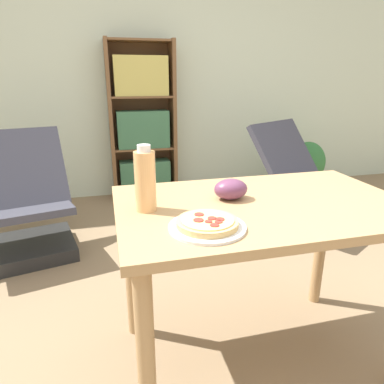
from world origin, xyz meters
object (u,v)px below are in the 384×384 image
at_px(drink_bottle, 145,180).
at_px(lounge_chair_far, 300,194).
at_px(bookshelf, 143,127).
at_px(grape_bunch, 231,189).
at_px(pizza_on_plate, 207,224).
at_px(lounge_chair_near, 24,217).
at_px(potted_plant_floor, 307,166).

distance_m(drink_bottle, lounge_chair_far, 2.06).
bearing_deg(bookshelf, grape_bunch, -87.63).
bearing_deg(lounge_chair_far, bookshelf, 108.60).
bearing_deg(drink_bottle, bookshelf, 83.90).
height_order(pizza_on_plate, lounge_chair_near, lounge_chair_near).
height_order(drink_bottle, lounge_chair_far, drink_bottle).
bearing_deg(bookshelf, pizza_on_plate, -91.77).
distance_m(drink_bottle, potted_plant_floor, 2.92).
relative_size(drink_bottle, bookshelf, 0.15).
relative_size(drink_bottle, lounge_chair_far, 0.25).
relative_size(lounge_chair_near, potted_plant_floor, 1.51).
xyz_separation_m(bookshelf, potted_plant_floor, (1.75, -0.34, -0.44)).
distance_m(grape_bunch, bookshelf, 2.35).
bearing_deg(drink_bottle, lounge_chair_near, 119.45).
bearing_deg(lounge_chair_near, potted_plant_floor, 1.43).
relative_size(pizza_on_plate, potted_plant_floor, 0.44).
bearing_deg(grape_bunch, potted_plant_floor, 50.38).
height_order(grape_bunch, potted_plant_floor, grape_bunch).
bearing_deg(lounge_chair_far, pizza_on_plate, -160.57).
bearing_deg(drink_bottle, lounge_chair_far, 41.19).
distance_m(grape_bunch, lounge_chair_far, 1.77).
xyz_separation_m(lounge_chair_far, potted_plant_floor, (0.53, 0.75, 0.04)).
bearing_deg(lounge_chair_near, bookshelf, 33.46).
xyz_separation_m(pizza_on_plate, bookshelf, (0.08, 2.60, -0.03)).
distance_m(lounge_chair_far, potted_plant_floor, 0.91).
bearing_deg(lounge_chair_far, drink_bottle, -168.59).
bearing_deg(lounge_chair_far, grape_bunch, -161.73).
xyz_separation_m(grape_bunch, drink_bottle, (-0.35, -0.04, 0.07)).
height_order(pizza_on_plate, potted_plant_floor, pizza_on_plate).
bearing_deg(potted_plant_floor, drink_bottle, -134.54).
bearing_deg(bookshelf, lounge_chair_far, -41.62).
relative_size(pizza_on_plate, grape_bunch, 1.79).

